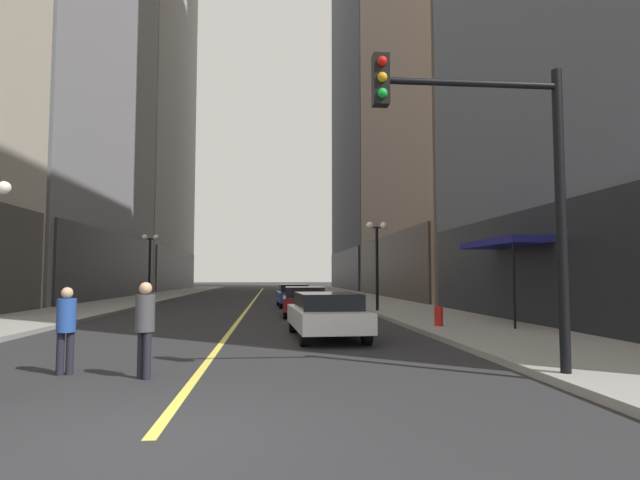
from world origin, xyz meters
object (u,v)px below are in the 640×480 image
at_px(car_blue, 293,295).
at_px(traffic_light_near_right, 502,166).
at_px(car_white, 326,313).
at_px(car_maroon, 304,300).
at_px(street_lamp_right_mid, 377,246).
at_px(pedestrian_with_orange_bag, 145,322).
at_px(pedestrian_in_blue_hoodie, 66,324).
at_px(street_lamp_left_far, 150,253).
at_px(fire_hydrant_right, 439,318).

xyz_separation_m(car_blue, traffic_light_near_right, (2.81, -21.40, 3.02)).
height_order(car_white, car_maroon, same).
bearing_deg(street_lamp_right_mid, pedestrian_with_orange_bag, -115.81).
bearing_deg(pedestrian_in_blue_hoodie, car_blue, 75.96).
xyz_separation_m(pedestrian_in_blue_hoodie, street_lamp_right_mid, (8.85, 14.59, 2.33)).
height_order(car_white, street_lamp_left_far, street_lamp_left_far).
bearing_deg(car_blue, street_lamp_left_far, 158.64).
bearing_deg(street_lamp_right_mid, fire_hydrant_right, -86.29).
distance_m(car_white, car_blue, 14.93).
bearing_deg(car_blue, car_white, -88.53).
distance_m(car_maroon, traffic_light_near_right, 15.09).
bearing_deg(street_lamp_right_mid, street_lamp_left_far, 145.30).
bearing_deg(car_maroon, traffic_light_near_right, -79.98).
bearing_deg(pedestrian_with_orange_bag, car_maroon, 74.89).
distance_m(car_blue, pedestrian_with_orange_bag, 20.76).
distance_m(street_lamp_left_far, fire_hydrant_right, 21.44).
distance_m(car_white, street_lamp_right_mid, 10.49).
bearing_deg(pedestrian_in_blue_hoodie, car_maroon, 68.28).
distance_m(pedestrian_with_orange_bag, street_lamp_left_far, 24.69).
distance_m(car_white, street_lamp_left_far, 20.81).
bearing_deg(traffic_light_near_right, car_blue, 97.47).
bearing_deg(car_white, pedestrian_in_blue_hoodie, -136.94).
bearing_deg(car_blue, pedestrian_in_blue_hoodie, -104.04).
height_order(car_maroon, street_lamp_left_far, street_lamp_left_far).
bearing_deg(street_lamp_left_far, car_white, -63.15).
relative_size(car_blue, traffic_light_near_right, 0.76).
relative_size(car_white, car_blue, 1.10).
relative_size(pedestrian_in_blue_hoodie, traffic_light_near_right, 0.28).
height_order(pedestrian_with_orange_bag, street_lamp_left_far, street_lamp_left_far).
bearing_deg(street_lamp_left_far, car_blue, -21.36).
xyz_separation_m(car_white, car_blue, (-0.38, 14.93, -0.00)).
relative_size(car_white, street_lamp_left_far, 1.08).
bearing_deg(car_white, car_maroon, 91.07).
height_order(car_blue, pedestrian_with_orange_bag, pedestrian_with_orange_bag).
bearing_deg(car_blue, pedestrian_with_orange_bag, -99.56).
xyz_separation_m(car_white, street_lamp_left_far, (-9.33, 18.43, 2.54)).
bearing_deg(fire_hydrant_right, car_blue, 108.43).
bearing_deg(fire_hydrant_right, street_lamp_right_mid, 93.71).
xyz_separation_m(car_maroon, car_blue, (-0.23, 6.84, -0.00)).
bearing_deg(pedestrian_with_orange_bag, traffic_light_near_right, -8.48).
xyz_separation_m(pedestrian_in_blue_hoodie, traffic_light_near_right, (7.80, -1.45, 2.81)).
relative_size(car_maroon, fire_hydrant_right, 5.19).
bearing_deg(fire_hydrant_right, pedestrian_with_orange_bag, -136.53).
bearing_deg(street_lamp_left_far, street_lamp_right_mid, -34.70).
bearing_deg(street_lamp_right_mid, car_blue, 125.70).
relative_size(car_white, pedestrian_with_orange_bag, 2.79).
distance_m(street_lamp_right_mid, fire_hydrant_right, 8.23).
bearing_deg(traffic_light_near_right, car_white, 110.53).
height_order(car_maroon, street_lamp_right_mid, street_lamp_right_mid).
xyz_separation_m(pedestrian_in_blue_hoodie, street_lamp_left_far, (-3.95, 23.45, 2.33)).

